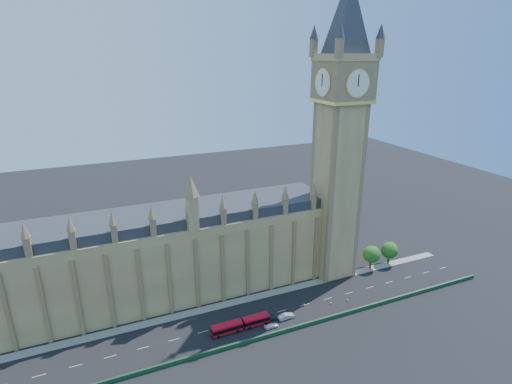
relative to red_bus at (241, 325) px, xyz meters
name	(u,v)px	position (x,y,z in m)	size (l,w,h in m)	color
ground	(244,321)	(2.01, 2.93, -1.50)	(400.00, 400.00, 0.00)	black
palace_westminster	(138,260)	(-22.99, 24.93, 12.36)	(120.00, 20.00, 28.00)	#997C4A
elizabeth_tower	(341,114)	(40.01, 16.92, 53.06)	(20.59, 20.59, 105.00)	#997C4A
bridge_parapet	(256,339)	(2.01, -6.07, -0.90)	(160.00, 0.60, 1.20)	#1E4C2D
kerb_north	(232,303)	(2.01, 12.43, -1.42)	(160.00, 3.00, 0.16)	gray
tree_east_near	(372,254)	(54.24, 13.01, 4.14)	(6.00, 6.00, 8.50)	#382619
tree_east_far	(390,250)	(62.24, 13.01, 4.14)	(6.00, 6.00, 8.50)	#382619
red_bus	(241,325)	(0.00, 0.00, 0.00)	(16.79, 2.88, 2.85)	red
car_grey	(270,318)	(9.10, 0.48, -0.71)	(1.87, 4.65, 1.59)	#3A3C41
car_silver	(286,316)	(13.66, -0.77, -0.70)	(1.69, 4.85, 1.60)	#A6A9AD
car_white	(272,326)	(8.08, -2.76, -0.91)	(1.67, 4.10, 1.19)	white
cone_a	(293,316)	(16.01, -0.78, -1.17)	(0.56, 0.56, 0.67)	black
cone_b	(331,303)	(29.35, 0.10, -1.13)	(0.53, 0.53, 0.74)	black
cone_c	(348,300)	(34.99, -0.61, -1.15)	(0.57, 0.57, 0.71)	black
cone_d	(304,305)	(21.46, 2.41, -1.13)	(0.53, 0.53, 0.75)	black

